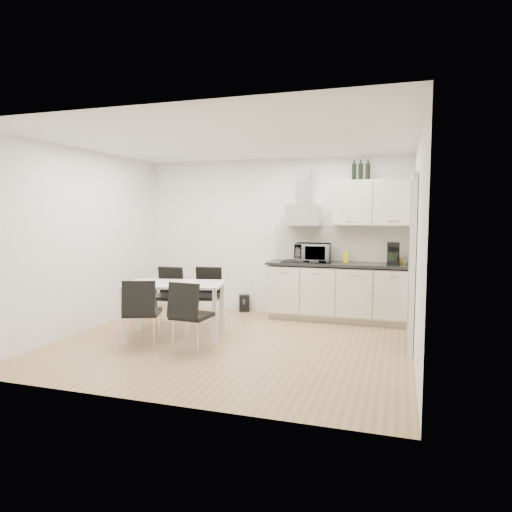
{
  "coord_description": "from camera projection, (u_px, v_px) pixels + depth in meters",
  "views": [
    {
      "loc": [
        2.06,
        -5.47,
        1.67
      ],
      "look_at": [
        0.16,
        0.53,
        1.1
      ],
      "focal_mm": 32.0,
      "sensor_mm": 36.0,
      "label": 1
    }
  ],
  "objects": [
    {
      "name": "ground",
      "position": [
        232.0,
        343.0,
        5.96
      ],
      "size": [
        4.5,
        4.5,
        0.0
      ],
      "primitive_type": "plane",
      "color": "tan",
      "rests_on": "ground"
    },
    {
      "name": "wall_right",
      "position": [
        417.0,
        248.0,
        5.17
      ],
      "size": [
        0.1,
        4.0,
        2.6
      ],
      "primitive_type": "cube",
      "color": "white",
      "rests_on": "ground"
    },
    {
      "name": "chair_near_left",
      "position": [
        143.0,
        313.0,
        5.7
      ],
      "size": [
        0.58,
        0.62,
        0.88
      ],
      "primitive_type": null,
      "rotation": [
        0.0,
        0.0,
        0.34
      ],
      "color": "black",
      "rests_on": "ground"
    },
    {
      "name": "ceiling",
      "position": [
        231.0,
        141.0,
        5.73
      ],
      "size": [
        4.5,
        4.5,
        0.0
      ],
      "primitive_type": "plane",
      "color": "white",
      "rests_on": "wall_back"
    },
    {
      "name": "dining_table",
      "position": [
        174.0,
        289.0,
        6.18
      ],
      "size": [
        1.44,
        1.02,
        0.75
      ],
      "rotation": [
        0.0,
        0.0,
        0.23
      ],
      "color": "white",
      "rests_on": "ground"
    },
    {
      "name": "chair_near_right",
      "position": [
        192.0,
        317.0,
        5.52
      ],
      "size": [
        0.48,
        0.53,
        0.88
      ],
      "primitive_type": null,
      "rotation": [
        0.0,
        0.0,
        -0.08
      ],
      "color": "black",
      "rests_on": "ground"
    },
    {
      "name": "wall_left",
      "position": [
        84.0,
        241.0,
        6.52
      ],
      "size": [
        0.1,
        4.0,
        2.6
      ],
      "primitive_type": "cube",
      "color": "white",
      "rests_on": "ground"
    },
    {
      "name": "wall_back",
      "position": [
        273.0,
        237.0,
        7.74
      ],
      "size": [
        4.5,
        0.1,
        2.6
      ],
      "primitive_type": "cube",
      "color": "white",
      "rests_on": "ground"
    },
    {
      "name": "kitchenette",
      "position": [
        341.0,
        268.0,
        7.18
      ],
      "size": [
        2.22,
        0.64,
        2.52
      ],
      "color": "beige",
      "rests_on": "ground"
    },
    {
      "name": "wall_front",
      "position": [
        150.0,
        258.0,
        3.95
      ],
      "size": [
        4.5,
        0.1,
        2.6
      ],
      "primitive_type": "cube",
      "color": "white",
      "rests_on": "ground"
    },
    {
      "name": "guitar_amp",
      "position": [
        143.0,
        298.0,
        7.79
      ],
      "size": [
        0.33,
        0.63,
        0.5
      ],
      "rotation": [
        0.0,
        0.0,
        0.13
      ],
      "color": "black",
      "rests_on": "ground"
    },
    {
      "name": "chair_far_left",
      "position": [
        165.0,
        297.0,
        6.8
      ],
      "size": [
        0.45,
        0.51,
        0.88
      ],
      "primitive_type": null,
      "rotation": [
        0.0,
        0.0,
        3.17
      ],
      "color": "black",
      "rests_on": "ground"
    },
    {
      "name": "chair_far_right",
      "position": [
        206.0,
        298.0,
        6.79
      ],
      "size": [
        0.51,
        0.56,
        0.88
      ],
      "primitive_type": null,
      "rotation": [
        0.0,
        0.0,
        3.3
      ],
      "color": "black",
      "rests_on": "ground"
    },
    {
      "name": "doorway",
      "position": [
        412.0,
        264.0,
        5.72
      ],
      "size": [
        0.08,
        1.04,
        2.1
      ],
      "primitive_type": "cube",
      "color": "white",
      "rests_on": "ground"
    },
    {
      "name": "floor_speaker",
      "position": [
        244.0,
        303.0,
        7.9
      ],
      "size": [
        0.21,
        0.2,
        0.28
      ],
      "primitive_type": "cube",
      "rotation": [
        0.0,
        0.0,
        0.4
      ],
      "color": "black",
      "rests_on": "ground"
    }
  ]
}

